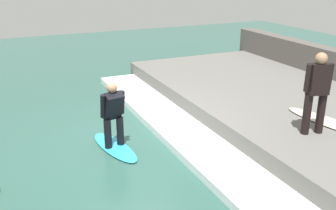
{
  "coord_description": "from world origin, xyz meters",
  "views": [
    {
      "loc": [
        -2.41,
        -7.16,
        3.54
      ],
      "look_at": [
        0.83,
        0.0,
        0.7
      ],
      "focal_mm": 42.0,
      "sensor_mm": 36.0,
      "label": 1
    }
  ],
  "objects_px": {
    "surfer_riding": "(113,112)",
    "surfboard_waiting_near": "(328,122)",
    "surfer_waiting_near": "(317,89)",
    "surfboard_riding": "(115,147)"
  },
  "relations": [
    {
      "from": "surfer_riding",
      "to": "surfboard_waiting_near",
      "type": "distance_m",
      "value": 4.33
    },
    {
      "from": "surfer_riding",
      "to": "surfer_waiting_near",
      "type": "height_order",
      "value": "surfer_waiting_near"
    },
    {
      "from": "surfer_riding",
      "to": "surfer_waiting_near",
      "type": "relative_size",
      "value": 0.86
    },
    {
      "from": "surfer_riding",
      "to": "surfer_waiting_near",
      "type": "xyz_separation_m",
      "value": [
        3.33,
        -1.9,
        0.58
      ]
    },
    {
      "from": "surfer_waiting_near",
      "to": "surfboard_waiting_near",
      "type": "xyz_separation_m",
      "value": [
        0.66,
        0.22,
        -0.84
      ]
    },
    {
      "from": "surfboard_waiting_near",
      "to": "surfboard_riding",
      "type": "bearing_deg",
      "value": 157.2
    },
    {
      "from": "surfer_waiting_near",
      "to": "surfboard_waiting_near",
      "type": "relative_size",
      "value": 0.76
    },
    {
      "from": "surfer_waiting_near",
      "to": "surfboard_waiting_near",
      "type": "height_order",
      "value": "surfer_waiting_near"
    },
    {
      "from": "surfer_riding",
      "to": "surfboard_waiting_near",
      "type": "relative_size",
      "value": 0.66
    },
    {
      "from": "surfboard_riding",
      "to": "surfer_riding",
      "type": "distance_m",
      "value": 0.77
    }
  ]
}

